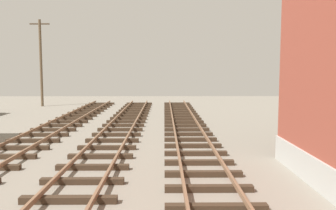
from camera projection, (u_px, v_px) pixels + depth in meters
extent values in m
cube|color=#38281C|center=(216.00, 208.00, 8.62)|extent=(2.50, 0.24, 0.18)
cube|color=#38281C|center=(209.00, 188.00, 10.02)|extent=(2.50, 0.24, 0.18)
cube|color=#38281C|center=(203.00, 174.00, 11.42)|extent=(2.50, 0.24, 0.18)
cube|color=#38281C|center=(199.00, 162.00, 12.82)|extent=(2.50, 0.24, 0.18)
cube|color=#38281C|center=(196.00, 153.00, 14.22)|extent=(2.50, 0.24, 0.18)
cube|color=#38281C|center=(193.00, 146.00, 15.62)|extent=(2.50, 0.24, 0.18)
cube|color=#38281C|center=(191.00, 140.00, 17.02)|extent=(2.50, 0.24, 0.18)
cube|color=#38281C|center=(189.00, 134.00, 18.42)|extent=(2.50, 0.24, 0.18)
cube|color=#38281C|center=(187.00, 130.00, 19.82)|extent=(2.50, 0.24, 0.18)
cube|color=#38281C|center=(185.00, 126.00, 21.22)|extent=(2.50, 0.24, 0.18)
cube|color=#38281C|center=(184.00, 122.00, 22.62)|extent=(2.50, 0.24, 0.18)
cube|color=#38281C|center=(183.00, 119.00, 24.02)|extent=(2.50, 0.24, 0.18)
cube|color=#38281C|center=(182.00, 116.00, 25.42)|extent=(2.50, 0.24, 0.18)
cube|color=#38281C|center=(181.00, 114.00, 26.82)|extent=(2.50, 0.24, 0.18)
cube|color=#38281C|center=(180.00, 112.00, 28.22)|extent=(2.50, 0.24, 0.18)
cube|color=#38281C|center=(179.00, 110.00, 29.62)|extent=(2.50, 0.24, 0.18)
cube|color=#38281C|center=(179.00, 108.00, 31.02)|extent=(2.50, 0.24, 0.18)
cube|color=#38281C|center=(178.00, 106.00, 32.42)|extent=(2.50, 0.24, 0.18)
cube|color=#38281C|center=(177.00, 105.00, 33.82)|extent=(2.50, 0.24, 0.18)
cube|color=#38281C|center=(177.00, 103.00, 35.22)|extent=(2.50, 0.24, 0.18)
cube|color=#38281C|center=(69.00, 200.00, 9.15)|extent=(2.50, 0.24, 0.18)
cube|color=#38281C|center=(82.00, 181.00, 10.68)|extent=(2.50, 0.24, 0.18)
cube|color=#38281C|center=(93.00, 167.00, 12.21)|extent=(2.50, 0.24, 0.18)
cube|color=#38281C|center=(101.00, 156.00, 13.73)|extent=(2.50, 0.24, 0.18)
cube|color=#38281C|center=(107.00, 148.00, 15.26)|extent=(2.50, 0.24, 0.18)
cube|color=#38281C|center=(112.00, 141.00, 16.79)|extent=(2.50, 0.24, 0.18)
cube|color=#38281C|center=(116.00, 135.00, 18.32)|extent=(2.50, 0.24, 0.18)
cube|color=#38281C|center=(120.00, 130.00, 19.84)|extent=(2.50, 0.24, 0.18)
cube|color=#38281C|center=(123.00, 125.00, 21.37)|extent=(2.50, 0.24, 0.18)
cube|color=#38281C|center=(126.00, 122.00, 22.90)|extent=(2.50, 0.24, 0.18)
cube|color=#38281C|center=(128.00, 118.00, 24.43)|extent=(2.50, 0.24, 0.18)
cube|color=#38281C|center=(131.00, 115.00, 25.96)|extent=(2.50, 0.24, 0.18)
cube|color=#38281C|center=(132.00, 113.00, 27.48)|extent=(2.50, 0.24, 0.18)
cube|color=#38281C|center=(134.00, 111.00, 29.01)|extent=(2.50, 0.24, 0.18)
cube|color=#38281C|center=(136.00, 109.00, 30.54)|extent=(2.50, 0.24, 0.18)
cube|color=#38281C|center=(137.00, 107.00, 32.07)|extent=(2.50, 0.24, 0.18)
cube|color=#38281C|center=(138.00, 105.00, 33.59)|extent=(2.50, 0.24, 0.18)
cube|color=#38281C|center=(139.00, 103.00, 35.12)|extent=(2.50, 0.24, 0.18)
cube|color=#38281C|center=(4.00, 157.00, 13.70)|extent=(2.50, 0.24, 0.18)
cube|color=#38281C|center=(20.00, 148.00, 15.22)|extent=(2.50, 0.24, 0.18)
cube|color=#38281C|center=(33.00, 141.00, 16.75)|extent=(2.50, 0.24, 0.18)
cube|color=#38281C|center=(44.00, 135.00, 18.28)|extent=(2.50, 0.24, 0.18)
cube|color=#38281C|center=(53.00, 130.00, 19.81)|extent=(2.50, 0.24, 0.18)
cube|color=#38281C|center=(61.00, 125.00, 21.33)|extent=(2.50, 0.24, 0.18)
cube|color=#38281C|center=(68.00, 122.00, 22.86)|extent=(2.50, 0.24, 0.18)
cube|color=#38281C|center=(74.00, 118.00, 24.39)|extent=(2.50, 0.24, 0.18)
cube|color=#38281C|center=(79.00, 116.00, 25.92)|extent=(2.50, 0.24, 0.18)
cube|color=#38281C|center=(84.00, 113.00, 27.44)|extent=(2.50, 0.24, 0.18)
cube|color=#38281C|center=(88.00, 111.00, 28.97)|extent=(2.50, 0.24, 0.18)
cube|color=#38281C|center=(92.00, 109.00, 30.50)|extent=(2.50, 0.24, 0.18)
cube|color=#38281C|center=(96.00, 107.00, 32.03)|extent=(2.50, 0.24, 0.18)
cube|color=#38281C|center=(99.00, 105.00, 33.56)|extent=(2.50, 0.24, 0.18)
cube|color=#38281C|center=(102.00, 104.00, 35.08)|extent=(2.50, 0.24, 0.18)
cylinder|color=brown|center=(41.00, 63.00, 33.00)|extent=(0.24, 0.24, 8.00)
cube|color=#4C3D2D|center=(40.00, 24.00, 32.64)|extent=(1.80, 0.12, 0.12)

